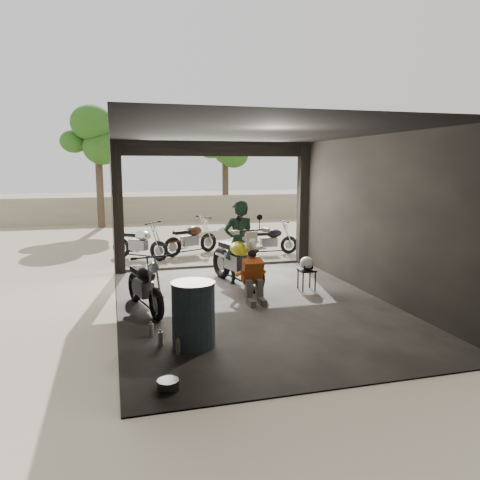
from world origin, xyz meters
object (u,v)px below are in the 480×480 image
outside_bike_b (191,236)px  outside_bike_c (270,238)px  sign_post (342,202)px  helmet (307,263)px  outside_bike_a (140,240)px  oil_drum (193,315)px  main_bike (237,256)px  rider (239,243)px  left_bike (144,281)px  mechanic (254,279)px  stool (307,273)px

outside_bike_b → outside_bike_c: 2.35m
sign_post → helmet: bearing=-123.6°
outside_bike_a → oil_drum: (0.38, -6.78, -0.06)m
main_bike → rider: 0.30m
main_bike → sign_post: 4.38m
left_bike → sign_post: sign_post is taller
helmet → outside_bike_c: bearing=95.2°
outside_bike_a → sign_post: sign_post is taller
left_bike → sign_post: bearing=18.1°
outside_bike_b → outside_bike_c: bearing=-132.8°
left_bike → outside_bike_a: 4.83m
mechanic → stool: 1.48m
main_bike → mechanic: 1.42m
mechanic → helmet: bearing=25.4°
oil_drum → rider: bearing=64.7°
main_bike → outside_bike_b: main_bike is taller
main_bike → helmet: (1.31, -0.79, -0.07)m
main_bike → rider: rider is taller
main_bike → mechanic: size_ratio=2.03×
outside_bike_b → sign_post: (4.02, -1.65, 1.04)m
main_bike → left_bike: main_bike is taller
helmet → outside_bike_a: bearing=139.7°
stool → sign_post: 4.01m
stool → oil_drum: oil_drum is taller
sign_post → main_bike: bearing=-144.3°
outside_bike_c → helmet: outside_bike_c is taller
sign_post → mechanic: bearing=-131.1°
main_bike → left_bike: 2.44m
outside_bike_b → stool: size_ratio=3.57×
main_bike → stool: main_bike is taller
rider → stool: (1.22, -0.91, -0.55)m
main_bike → outside_bike_a: main_bike is taller
outside_bike_a → oil_drum: outside_bike_a is taller
outside_bike_c → oil_drum: outside_bike_c is taller
mechanic → outside_bike_b: bearing=94.4°
rider → mechanic: 1.59m
outside_bike_c → oil_drum: 7.30m
left_bike → oil_drum: (0.56, -1.95, -0.07)m
rider → sign_post: bearing=-150.5°
helmet → sign_post: 3.95m
left_bike → oil_drum: 2.03m
outside_bike_a → outside_bike_b: outside_bike_b is taller
mechanic → left_bike: bearing=177.7°
helmet → mechanic: bearing=-142.0°
mechanic → oil_drum: mechanic is taller
rider → sign_post: 4.20m
left_bike → mechanic: left_bike is taller
main_bike → left_bike: (-2.07, -1.30, -0.12)m
left_bike → helmet: left_bike is taller
helmet → left_bike: bearing=-158.2°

